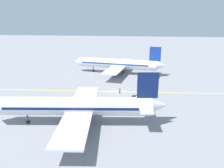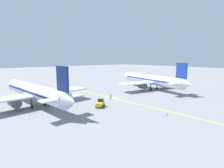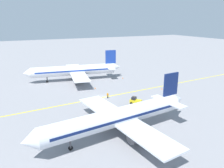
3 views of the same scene
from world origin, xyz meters
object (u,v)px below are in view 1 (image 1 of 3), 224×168
object	(u,v)px
traffic_cone_near_nose	(165,78)
traffic_cone_by_wingtip	(123,82)
baggage_tug_white	(136,100)
traffic_cone_mid_apron	(190,95)
airplane_adjacent_stand	(118,64)
ground_crew_worker	(120,90)
airplane_at_gate	(77,107)

from	to	relation	value
traffic_cone_near_nose	traffic_cone_by_wingtip	world-z (taller)	same
baggage_tug_white	traffic_cone_mid_apron	distance (m)	16.09
airplane_adjacent_stand	traffic_cone_mid_apron	size ratio (longest dim) A/B	64.48
airplane_adjacent_stand	traffic_cone_near_nose	distance (m)	18.11
traffic_cone_mid_apron	ground_crew_worker	bearing A→B (deg)	89.61
airplane_adjacent_stand	traffic_cone_by_wingtip	xyz separation A→B (m)	(-12.69, -2.78, -3.43)
airplane_at_gate	baggage_tug_white	size ratio (longest dim) A/B	10.83
traffic_cone_near_nose	ground_crew_worker	bearing A→B (deg)	140.35
traffic_cone_mid_apron	traffic_cone_by_wingtip	world-z (taller)	same
ground_crew_worker	airplane_adjacent_stand	bearing A→B (deg)	6.88
airplane_at_gate	airplane_adjacent_stand	bearing A→B (deg)	-5.22
airplane_adjacent_stand	traffic_cone_mid_apron	distance (m)	31.70
airplane_at_gate	traffic_cone_by_wingtip	xyz separation A→B (m)	(29.40, -6.63, -3.43)
airplane_at_gate	airplane_adjacent_stand	world-z (taller)	same
airplane_at_gate	ground_crew_worker	bearing A→B (deg)	-18.62
traffic_cone_near_nose	traffic_cone_by_wingtip	xyz separation A→B (m)	(-7.25, 14.15, 0.00)
baggage_tug_white	traffic_cone_near_nose	bearing A→B (deg)	-21.16
traffic_cone_mid_apron	traffic_cone_by_wingtip	distance (m)	21.53
airplane_at_gate	traffic_cone_by_wingtip	size ratio (longest dim) A/B	64.62
airplane_at_gate	baggage_tug_white	world-z (taller)	airplane_at_gate
traffic_cone_near_nose	traffic_cone_mid_apron	world-z (taller)	same
airplane_at_gate	traffic_cone_mid_apron	xyz separation A→B (m)	(19.37, -25.68, -3.43)
airplane_adjacent_stand	traffic_cone_near_nose	world-z (taller)	airplane_adjacent_stand
airplane_at_gate	traffic_cone_mid_apron	distance (m)	32.35
ground_crew_worker	traffic_cone_mid_apron	size ratio (longest dim) A/B	3.05
airplane_adjacent_stand	traffic_cone_by_wingtip	world-z (taller)	airplane_adjacent_stand
airplane_adjacent_stand	baggage_tug_white	bearing A→B (deg)	-166.00
traffic_cone_by_wingtip	ground_crew_worker	bearing A→B (deg)	179.68
ground_crew_worker	traffic_cone_mid_apron	xyz separation A→B (m)	(-0.13, -19.11, -0.63)
traffic_cone_by_wingtip	traffic_cone_near_nose	bearing A→B (deg)	-62.88
baggage_tug_white	airplane_adjacent_stand	bearing A→B (deg)	14.00
baggage_tug_white	traffic_cone_by_wingtip	distance (m)	17.86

